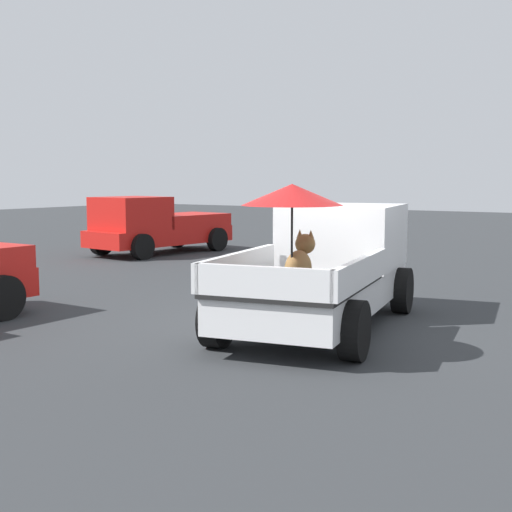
# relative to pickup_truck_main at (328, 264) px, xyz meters

# --- Properties ---
(ground_plane) EXTENTS (80.00, 80.00, 0.00)m
(ground_plane) POSITION_rel_pickup_truck_main_xyz_m (-0.38, -0.07, -0.98)
(ground_plane) COLOR #2D3033
(pickup_truck_main) EXTENTS (5.32, 3.03, 2.29)m
(pickup_truck_main) POSITION_rel_pickup_truck_main_xyz_m (0.00, 0.00, 0.00)
(pickup_truck_main) COLOR black
(pickup_truck_main) RESTS_ON ground
(pickup_truck_red) EXTENTS (4.98, 2.61, 1.80)m
(pickup_truck_red) POSITION_rel_pickup_truck_main_xyz_m (6.56, 9.42, -0.10)
(pickup_truck_red) COLOR black
(pickup_truck_red) RESTS_ON ground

